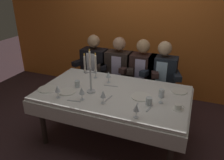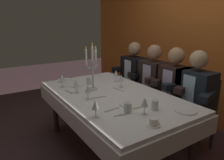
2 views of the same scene
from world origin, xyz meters
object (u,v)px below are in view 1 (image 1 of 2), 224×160
(wine_glass_0, at_px, (162,94))
(wine_glass_5, at_px, (103,94))
(dinner_plate_2, at_px, (179,91))
(seated_diner_3, at_px, (162,73))
(dinner_plate_1, at_px, (141,97))
(seated_diner_2, at_px, (142,70))
(dinner_plate_0, at_px, (47,89))
(wine_glass_3, at_px, (95,70))
(water_tumbler_2, at_px, (161,93))
(dining_table, at_px, (113,100))
(dinner_plate_3, at_px, (67,92))
(coffee_cup_0, at_px, (178,107))
(wine_glass_2, at_px, (108,75))
(wine_glass_6, at_px, (137,108))
(seated_diner_0, at_px, (95,64))
(wine_glass_1, at_px, (57,89))
(water_tumbler_0, at_px, (77,84))
(seated_diner_1, at_px, (119,67))
(candelabra, at_px, (90,74))
(water_tumbler_1, at_px, (149,101))
(wine_glass_4, at_px, (82,91))

(wine_glass_0, relative_size, wine_glass_5, 1.00)
(dinner_plate_2, bearing_deg, seated_diner_3, 118.22)
(dinner_plate_1, xyz_separation_m, seated_diner_2, (-0.22, 0.90, -0.01))
(dinner_plate_0, distance_m, wine_glass_0, 1.47)
(wine_glass_3, height_order, water_tumbler_2, wine_glass_3)
(dining_table, distance_m, seated_diner_2, 0.91)
(dinner_plate_3, xyz_separation_m, coffee_cup_0, (1.37, 0.09, 0.02))
(wine_glass_2, height_order, wine_glass_6, same)
(wine_glass_5, xyz_separation_m, seated_diner_0, (-0.68, 1.20, -0.12))
(dinner_plate_0, height_order, wine_glass_1, wine_glass_1)
(dinner_plate_0, xyz_separation_m, dinner_plate_1, (1.20, 0.25, 0.00))
(dinner_plate_2, xyz_separation_m, seated_diner_3, (-0.31, 0.57, -0.01))
(wine_glass_5, bearing_deg, water_tumbler_0, 151.26)
(wine_glass_3, distance_m, wine_glass_5, 0.76)
(wine_glass_3, height_order, water_tumbler_0, wine_glass_3)
(dinner_plate_0, height_order, water_tumbler_0, water_tumbler_0)
(seated_diner_0, bearing_deg, water_tumbler_0, -78.40)
(seated_diner_1, bearing_deg, wine_glass_6, -63.35)
(water_tumbler_2, height_order, seated_diner_0, seated_diner_0)
(wine_glass_2, bearing_deg, coffee_cup_0, -20.95)
(wine_glass_5, distance_m, water_tumbler_2, 0.73)
(wine_glass_3, distance_m, seated_diner_1, 0.59)
(water_tumbler_0, xyz_separation_m, coffee_cup_0, (1.32, -0.09, -0.02))
(candelabra, height_order, seated_diner_1, candelabra)
(candelabra, distance_m, wine_glass_2, 0.39)
(wine_glass_1, relative_size, coffee_cup_0, 1.24)
(dinner_plate_3, xyz_separation_m, wine_glass_1, (-0.02, -0.17, 0.11))
(coffee_cup_0, xyz_separation_m, seated_diner_2, (-0.67, 1.02, -0.03))
(dining_table, distance_m, water_tumbler_1, 0.55)
(wine_glass_1, bearing_deg, dinner_plate_0, 152.53)
(seated_diner_3, bearing_deg, candelabra, -126.51)
(wine_glass_0, distance_m, coffee_cup_0, 0.23)
(dining_table, height_order, dinner_plate_2, dinner_plate_2)
(dinner_plate_1, xyz_separation_m, wine_glass_3, (-0.78, 0.34, 0.11))
(coffee_cup_0, bearing_deg, dinner_plate_2, 94.65)
(water_tumbler_1, relative_size, coffee_cup_0, 0.69)
(water_tumbler_2, xyz_separation_m, seated_diner_1, (-0.84, 0.79, -0.05))
(wine_glass_6, bearing_deg, water_tumbler_1, 78.21)
(dinner_plate_0, xyz_separation_m, seated_diner_1, (0.59, 1.14, -0.01))
(wine_glass_3, bearing_deg, wine_glass_2, -19.22)
(wine_glass_4, distance_m, wine_glass_5, 0.27)
(wine_glass_1, relative_size, water_tumbler_0, 1.77)
(wine_glass_1, bearing_deg, water_tumbler_2, 22.75)
(dining_table, bearing_deg, seated_diner_0, 127.79)
(seated_diner_1, bearing_deg, wine_glass_3, -106.94)
(dinner_plate_1, relative_size, wine_glass_0, 1.51)
(dinner_plate_0, distance_m, dinner_plate_3, 0.29)
(wine_glass_0, relative_size, water_tumbler_2, 1.71)
(water_tumbler_1, relative_size, seated_diner_3, 0.07)
(wine_glass_5, bearing_deg, wine_glass_1, -171.95)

